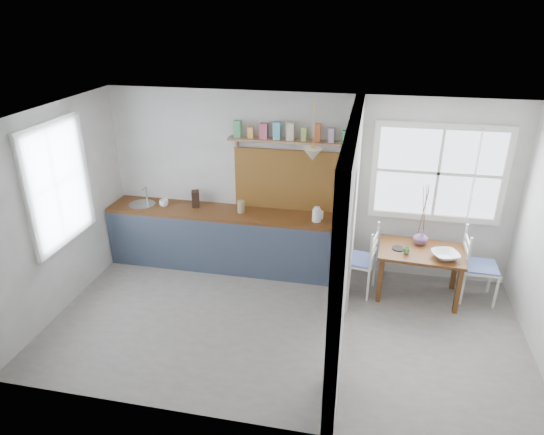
% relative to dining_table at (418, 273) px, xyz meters
% --- Properties ---
extents(floor, '(5.80, 3.20, 0.01)m').
position_rel_dining_table_xyz_m(floor, '(-1.66, -1.04, -0.34)').
color(floor, gray).
rests_on(floor, ground).
extents(ceiling, '(5.80, 3.20, 0.01)m').
position_rel_dining_table_xyz_m(ceiling, '(-1.66, -1.04, 2.26)').
color(ceiling, silver).
rests_on(ceiling, walls).
extents(walls, '(5.81, 3.21, 2.60)m').
position_rel_dining_table_xyz_m(walls, '(-1.66, -1.04, 0.96)').
color(walls, silver).
rests_on(walls, floor).
extents(partition, '(0.12, 3.20, 2.60)m').
position_rel_dining_table_xyz_m(partition, '(-0.96, -0.98, 1.11)').
color(partition, silver).
rests_on(partition, floor).
extents(kitchen_window, '(0.10, 1.16, 1.50)m').
position_rel_dining_table_xyz_m(kitchen_window, '(-4.53, -1.04, 1.31)').
color(kitchen_window, white).
rests_on(kitchen_window, walls).
extents(nook_window, '(1.76, 0.10, 1.30)m').
position_rel_dining_table_xyz_m(nook_window, '(0.14, 0.52, 1.26)').
color(nook_window, white).
rests_on(nook_window, walls).
extents(counter, '(3.50, 0.60, 0.90)m').
position_rel_dining_table_xyz_m(counter, '(-2.79, 0.28, 0.11)').
color(counter, brown).
rests_on(counter, floor).
extents(sink, '(0.40, 0.40, 0.02)m').
position_rel_dining_table_xyz_m(sink, '(-4.09, 0.26, 0.55)').
color(sink, '#B1B3B8').
rests_on(sink, counter).
extents(backsplash, '(1.65, 0.03, 0.90)m').
position_rel_dining_table_xyz_m(backsplash, '(-1.86, 0.53, 1.01)').
color(backsplash, '#8E5A1F').
rests_on(backsplash, walls).
extents(shelf, '(1.75, 0.20, 0.21)m').
position_rel_dining_table_xyz_m(shelf, '(-1.86, 0.45, 1.66)').
color(shelf, '#876448').
rests_on(shelf, walls).
extents(pendant_lamp, '(0.26, 0.26, 0.16)m').
position_rel_dining_table_xyz_m(pendant_lamp, '(-1.51, 0.11, 1.54)').
color(pendant_lamp, '#EFE6D0').
rests_on(pendant_lamp, ceiling).
extents(utensil_rail, '(0.02, 0.50, 0.02)m').
position_rel_dining_table_xyz_m(utensil_rail, '(-1.05, -0.14, 1.11)').
color(utensil_rail, '#B1B3B8').
rests_on(utensil_rail, partition).
extents(dining_table, '(1.14, 0.80, 0.69)m').
position_rel_dining_table_xyz_m(dining_table, '(0.00, 0.00, 0.00)').
color(dining_table, brown).
rests_on(dining_table, floor).
extents(chair_left, '(0.53, 0.53, 1.00)m').
position_rel_dining_table_xyz_m(chair_left, '(-0.82, -0.05, 0.16)').
color(chair_left, silver).
rests_on(chair_left, floor).
extents(chair_right, '(0.46, 0.46, 0.99)m').
position_rel_dining_table_xyz_m(chair_right, '(0.78, 0.08, 0.15)').
color(chair_right, silver).
rests_on(chair_right, floor).
extents(kettle, '(0.17, 0.14, 0.21)m').
position_rel_dining_table_xyz_m(kettle, '(-1.43, 0.19, 0.66)').
color(kettle, white).
rests_on(kettle, counter).
extents(mug_a, '(0.10, 0.10, 0.09)m').
position_rel_dining_table_xyz_m(mug_a, '(-3.72, 0.25, 0.60)').
color(mug_a, white).
rests_on(mug_a, counter).
extents(mug_b, '(0.15, 0.15, 0.11)m').
position_rel_dining_table_xyz_m(mug_b, '(-3.73, 0.25, 0.61)').
color(mug_b, white).
rests_on(mug_b, counter).
extents(knife_block, '(0.15, 0.18, 0.24)m').
position_rel_dining_table_xyz_m(knife_block, '(-3.27, 0.37, 0.67)').
color(knife_block, black).
rests_on(knife_block, counter).
extents(jar, '(0.11, 0.11, 0.17)m').
position_rel_dining_table_xyz_m(jar, '(-2.54, 0.28, 0.64)').
color(jar, '#8C855C').
rests_on(jar, counter).
extents(towel_magenta, '(0.02, 0.03, 0.54)m').
position_rel_dining_table_xyz_m(towel_magenta, '(-1.08, -0.07, -0.07)').
color(towel_magenta, '#D32581').
rests_on(towel_magenta, counter).
extents(towel_orange, '(0.02, 0.03, 0.51)m').
position_rel_dining_table_xyz_m(towel_orange, '(-1.08, -0.12, -0.09)').
color(towel_orange, '#D3560E').
rests_on(towel_orange, counter).
extents(bowl, '(0.42, 0.42, 0.08)m').
position_rel_dining_table_xyz_m(bowl, '(0.28, -0.15, 0.38)').
color(bowl, white).
rests_on(bowl, dining_table).
extents(table_cup, '(0.12, 0.12, 0.09)m').
position_rel_dining_table_xyz_m(table_cup, '(-0.20, -0.13, 0.39)').
color(table_cup, '#599850').
rests_on(table_cup, dining_table).
extents(plate, '(0.17, 0.17, 0.01)m').
position_rel_dining_table_xyz_m(plate, '(-0.30, -0.02, 0.35)').
color(plate, black).
rests_on(plate, dining_table).
extents(vase, '(0.20, 0.20, 0.20)m').
position_rel_dining_table_xyz_m(vase, '(-0.01, 0.19, 0.45)').
color(vase, slate).
rests_on(vase, dining_table).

